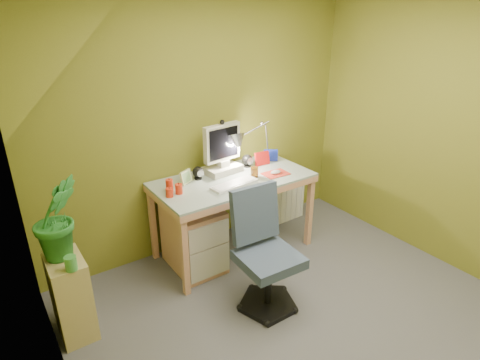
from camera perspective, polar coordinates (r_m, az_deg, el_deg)
floor at (r=3.20m, az=10.86°, el=-20.31°), size 3.20×3.20×0.01m
wall_back at (r=3.74m, az=-5.26°, el=7.96°), size 3.20×0.01×2.40m
wall_left at (r=1.84m, az=-24.67°, el=-11.36°), size 0.01×3.20×2.40m
wall_right at (r=3.82m, az=29.71°, el=5.31°), size 0.01×3.20×2.40m
slope_ceiling at (r=1.75m, az=-8.69°, el=12.12°), size 1.10×3.20×1.10m
desk at (r=3.79m, az=-0.95°, el=-5.08°), size 1.43×0.72×0.77m
monitor at (r=3.66m, az=-2.58°, el=5.21°), size 0.43×0.28×0.56m
speaker_left at (r=3.60m, az=-5.99°, el=1.00°), size 0.11×0.11×0.12m
speaker_right at (r=3.86m, az=1.04°, el=2.77°), size 0.11×0.11×0.12m
keyboard at (r=3.47m, az=-0.81°, el=-0.61°), size 0.45×0.18×0.02m
mousepad at (r=3.72m, az=5.09°, el=0.91°), size 0.24×0.18×0.01m
mouse at (r=3.72m, az=5.10°, el=1.12°), size 0.12×0.09×0.04m
amber_tumbler at (r=3.64m, az=2.07°, el=1.14°), size 0.08×0.08×0.09m
candle_cluster at (r=3.34m, az=-9.70°, el=-1.07°), size 0.18×0.16×0.11m
photo_frame_red at (r=3.91m, az=3.17°, el=3.08°), size 0.15×0.03×0.13m
photo_frame_blue at (r=4.03m, az=4.41°, el=3.54°), size 0.12×0.09×0.12m
photo_frame_green at (r=3.53m, az=-7.69°, el=0.43°), size 0.13×0.08×0.12m
desk_lamp at (r=3.90m, az=3.06°, el=6.78°), size 0.59×0.28×0.62m
side_ledge at (r=3.17m, az=-22.87°, el=-15.05°), size 0.23×0.36×0.62m
potted_plant at (r=2.90m, az=-24.54°, el=-4.87°), size 0.37×0.32×0.59m
green_cup at (r=2.84m, az=-22.92°, el=-10.84°), size 0.09×0.09×0.10m
task_chair at (r=3.08m, az=4.14°, el=-11.03°), size 0.52×0.52×0.89m
radiator at (r=4.47m, az=6.25°, el=-2.92°), size 0.44×0.18×0.44m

